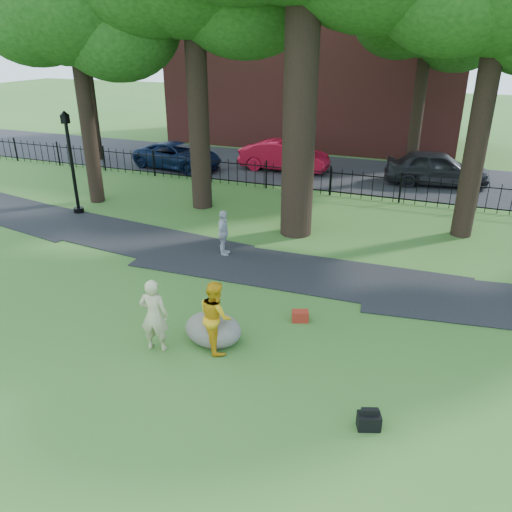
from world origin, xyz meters
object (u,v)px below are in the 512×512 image
at_px(red_sedan, 284,156).
at_px(boulder, 213,327).
at_px(woman, 154,315).
at_px(man, 216,316).
at_px(lamppost, 72,165).

bearing_deg(red_sedan, boulder, -168.71).
relative_size(boulder, red_sedan, 0.29).
relative_size(woman, boulder, 1.30).
bearing_deg(man, woman, 67.13).
height_order(woman, boulder, woman).
bearing_deg(woman, man, -170.11).
xyz_separation_m(woman, red_sedan, (-2.56, 16.53, -0.11)).
bearing_deg(boulder, woman, -146.48).
bearing_deg(boulder, lamppost, 145.18).
height_order(lamppost, red_sedan, lamppost).
bearing_deg(woman, red_sedan, -93.71).
height_order(man, red_sedan, man).
bearing_deg(lamppost, boulder, -35.98).
height_order(woman, man, woman).
distance_m(woman, red_sedan, 16.73).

